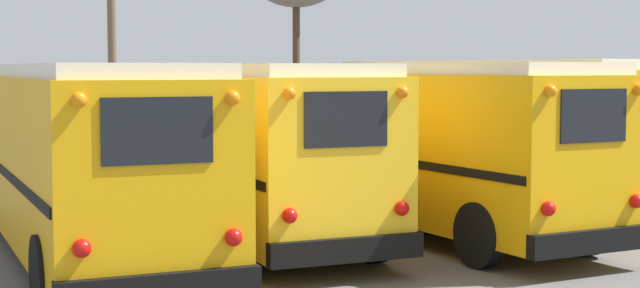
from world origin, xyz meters
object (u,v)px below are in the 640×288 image
object	(u,v)px
school_bus_0	(81,153)
school_bus_3	(487,128)
school_bus_1	(239,142)
utility_pole	(112,21)
school_bus_2	(408,139)

from	to	relation	value
school_bus_0	school_bus_3	bearing A→B (deg)	11.03
school_bus_1	utility_pole	world-z (taller)	utility_pole
school_bus_0	school_bus_2	size ratio (longest dim) A/B	1.01
school_bus_2	school_bus_3	distance (m)	3.65
school_bus_0	school_bus_3	size ratio (longest dim) A/B	1.08
school_bus_1	school_bus_3	world-z (taller)	school_bus_3
utility_pole	school_bus_2	bearing A→B (deg)	-82.44
school_bus_0	school_bus_1	distance (m)	3.35
school_bus_2	school_bus_3	world-z (taller)	school_bus_3
utility_pole	school_bus_3	bearing A→B (deg)	-68.24
school_bus_1	school_bus_0	bearing A→B (deg)	-162.84
utility_pole	school_bus_0	bearing A→B (deg)	-106.80
school_bus_1	school_bus_2	size ratio (longest dim) A/B	0.95
school_bus_0	school_bus_2	xyz separation A→B (m)	(6.39, 0.11, 0.01)
school_bus_3	utility_pole	bearing A→B (deg)	111.76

